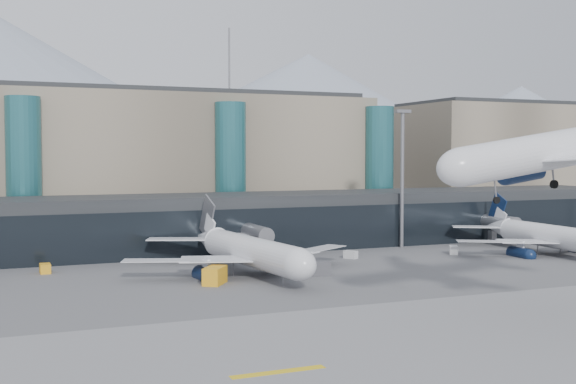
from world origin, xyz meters
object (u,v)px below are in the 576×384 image
(veh_d, at_px, (453,250))
(veh_g, at_px, (351,255))
(veh_h, at_px, (215,276))
(jet_parked_right, at_px, (540,228))
(jet_parked_mid, at_px, (242,241))
(veh_c, at_px, (317,268))
(veh_b, at_px, (45,269))
(lightmast_mid, at_px, (402,170))

(veh_d, distance_m, veh_g, 19.04)
(veh_g, height_order, veh_h, veh_h)
(jet_parked_right, distance_m, veh_g, 34.95)
(jet_parked_right, height_order, veh_d, jet_parked_right)
(veh_d, bearing_deg, jet_parked_right, -73.51)
(veh_h, bearing_deg, veh_d, -40.32)
(jet_parked_mid, bearing_deg, veh_c, -133.93)
(jet_parked_right, bearing_deg, veh_d, 77.81)
(veh_c, relative_size, veh_d, 1.41)
(jet_parked_mid, bearing_deg, veh_g, -80.05)
(veh_b, relative_size, veh_d, 0.93)
(veh_h, bearing_deg, jet_parked_mid, -3.86)
(veh_d, relative_size, veh_g, 1.17)
(jet_parked_right, distance_m, veh_d, 16.20)
(veh_c, height_order, veh_d, veh_c)
(jet_parked_right, bearing_deg, veh_c, 100.94)
(jet_parked_mid, bearing_deg, veh_h, 134.50)
(jet_parked_mid, distance_m, veh_h, 10.89)
(jet_parked_right, bearing_deg, lightmast_mid, 52.66)
(veh_d, bearing_deg, lightmast_mid, 47.45)
(veh_g, bearing_deg, veh_d, 50.85)
(veh_h, bearing_deg, jet_parked_right, -47.36)
(lightmast_mid, height_order, veh_c, lightmast_mid)
(lightmast_mid, relative_size, jet_parked_mid, 0.68)
(jet_parked_mid, relative_size, veh_h, 8.96)
(jet_parked_mid, relative_size, veh_c, 10.39)
(veh_b, height_order, veh_c, veh_c)
(veh_c, height_order, veh_h, veh_h)
(veh_b, height_order, veh_g, veh_b)
(jet_parked_mid, xyz_separation_m, veh_g, (21.27, 6.19, -3.97))
(veh_d, bearing_deg, veh_g, 114.32)
(jet_parked_right, distance_m, veh_b, 83.01)
(jet_parked_right, relative_size, veh_c, 9.72)
(veh_g, distance_m, veh_h, 31.22)
(jet_parked_mid, height_order, jet_parked_right, jet_parked_mid)
(jet_parked_mid, bearing_deg, lightmast_mid, -73.46)
(veh_g, bearing_deg, veh_c, -75.20)
(veh_b, xyz_separation_m, veh_c, (35.89, -16.98, 0.32))
(lightmast_mid, xyz_separation_m, jet_parked_mid, (-36.80, -15.47, -9.81))
(veh_g, xyz_separation_m, veh_h, (-27.80, -14.18, 0.52))
(lightmast_mid, height_order, veh_g, lightmast_mid)
(lightmast_mid, distance_m, veh_d, 18.23)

